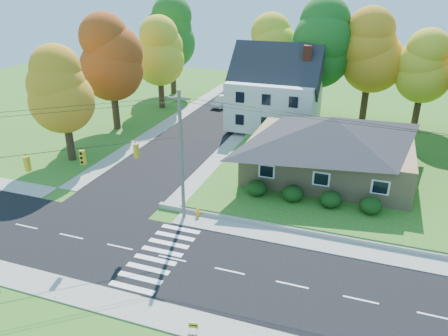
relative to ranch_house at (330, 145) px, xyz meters
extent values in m
plane|color=#3D7923|center=(-8.00, -16.00, -3.27)|extent=(120.00, 120.00, 0.00)
cube|color=black|center=(-8.00, -16.00, -3.26)|extent=(90.00, 8.00, 0.02)
cube|color=black|center=(-16.00, 10.00, -3.25)|extent=(8.00, 44.00, 0.02)
cube|color=#9C9A90|center=(-8.00, -11.00, -3.23)|extent=(90.00, 2.00, 0.08)
cube|color=#9C9A90|center=(-8.00, -21.00, -3.23)|extent=(90.00, 2.00, 0.08)
cube|color=#3D7923|center=(5.00, 5.00, -3.02)|extent=(30.00, 30.00, 0.50)
cube|color=tan|center=(0.00, 0.00, -1.17)|extent=(14.00, 10.00, 3.20)
pyramid|color=#26262B|center=(0.00, 0.00, 1.53)|extent=(14.60, 10.60, 2.20)
cube|color=silver|center=(-8.00, 12.00, 0.03)|extent=(10.00, 8.00, 5.60)
pyramid|color=#26262B|center=(-8.00, 12.00, 4.03)|extent=(10.40, 8.40, 2.40)
cube|color=brown|center=(-4.50, 12.00, 2.03)|extent=(0.90, 0.90, 9.60)
ellipsoid|color=#163A10|center=(-5.00, -6.20, -2.13)|extent=(1.70, 1.70, 1.27)
ellipsoid|color=#163A10|center=(-2.00, -6.20, -2.13)|extent=(1.70, 1.70, 1.27)
ellipsoid|color=#163A10|center=(1.00, -6.20, -2.13)|extent=(1.70, 1.70, 1.27)
ellipsoid|color=#163A10|center=(4.00, -6.20, -2.13)|extent=(1.70, 1.70, 1.27)
cylinder|color=#666059|center=(-9.50, -10.80, 1.73)|extent=(0.26, 0.26, 10.00)
cube|color=#666059|center=(-9.50, -10.80, 6.13)|extent=(1.60, 0.12, 0.12)
cube|color=gold|center=(-17.50, -17.20, 2.68)|extent=(0.26, 0.34, 1.00)
cube|color=gold|center=(-14.80, -15.05, 2.68)|extent=(0.34, 0.26, 1.00)
cube|color=gold|center=(-12.00, -12.80, 2.68)|extent=(0.26, 0.34, 1.00)
cylinder|color=black|center=(-16.00, -16.00, 3.33)|extent=(13.02, 10.43, 0.04)
cylinder|color=#3F2A19|center=(-10.00, 18.00, -0.07)|extent=(0.80, 0.80, 5.40)
sphere|color=gold|center=(-10.00, 18.00, 3.83)|extent=(6.72, 6.72, 6.72)
sphere|color=gold|center=(-10.00, 18.00, 5.51)|extent=(5.91, 5.91, 5.91)
sphere|color=gold|center=(-10.00, 18.00, 7.19)|extent=(5.11, 5.11, 5.11)
cylinder|color=#3F2A19|center=(-4.00, 17.00, 0.38)|extent=(0.86, 0.86, 6.30)
sphere|color=#20661E|center=(-4.00, 17.00, 4.93)|extent=(7.84, 7.84, 7.84)
sphere|color=#20661E|center=(-4.00, 17.00, 6.89)|extent=(6.90, 6.90, 6.90)
sphere|color=#20661E|center=(-4.00, 17.00, 8.85)|extent=(5.96, 5.96, 5.96)
cylinder|color=#3F2A19|center=(2.00, 18.00, 0.16)|extent=(0.83, 0.83, 5.85)
sphere|color=orange|center=(2.00, 18.00, 4.38)|extent=(7.28, 7.28, 7.28)
sphere|color=orange|center=(2.00, 18.00, 6.20)|extent=(6.41, 6.41, 6.41)
sphere|color=orange|center=(2.00, 18.00, 8.02)|extent=(5.53, 5.53, 5.53)
cylinder|color=#3F2A19|center=(8.00, 17.00, -0.29)|extent=(0.77, 0.77, 4.95)
sphere|color=gold|center=(8.00, 17.00, 3.28)|extent=(6.16, 6.16, 6.16)
sphere|color=gold|center=(8.00, 17.00, 4.82)|extent=(5.42, 5.42, 5.42)
sphere|color=gold|center=(8.00, 17.00, 6.36)|extent=(4.68, 4.68, 4.68)
cylinder|color=#3F2A19|center=(-25.00, -4.00, -0.79)|extent=(0.77, 0.77, 4.95)
sphere|color=orange|center=(-25.00, -4.00, 2.78)|extent=(6.16, 6.16, 6.16)
sphere|color=orange|center=(-25.00, -4.00, 4.32)|extent=(5.42, 5.42, 5.42)
sphere|color=orange|center=(-25.00, -4.00, 5.86)|extent=(4.68, 4.68, 4.68)
cylinder|color=#3F2A19|center=(-26.00, 6.00, -0.34)|extent=(0.83, 0.83, 5.85)
sphere|color=#AC4515|center=(-26.00, 6.00, 3.88)|extent=(7.28, 7.28, 7.28)
sphere|color=#AC4515|center=(-26.00, 6.00, 5.70)|extent=(6.41, 6.41, 6.41)
sphere|color=#AC4515|center=(-26.00, 6.00, 7.52)|extent=(5.53, 5.53, 5.53)
cylinder|color=#3F2A19|center=(-25.00, 16.00, -0.57)|extent=(0.80, 0.80, 5.40)
sphere|color=gold|center=(-25.00, 16.00, 3.33)|extent=(6.72, 6.72, 6.72)
sphere|color=gold|center=(-25.00, 16.00, 5.01)|extent=(5.91, 5.91, 5.91)
sphere|color=gold|center=(-25.00, 16.00, 6.69)|extent=(5.11, 5.11, 5.11)
cylinder|color=#3F2A19|center=(-27.00, 24.00, -0.12)|extent=(0.86, 0.86, 6.30)
sphere|color=#20661E|center=(-27.00, 24.00, 4.43)|extent=(7.84, 7.84, 7.84)
sphere|color=#20661E|center=(-27.00, 24.00, 6.39)|extent=(6.90, 6.90, 6.90)
sphere|color=#20661E|center=(-27.00, 24.00, 8.35)|extent=(5.96, 5.96, 5.96)
imported|color=silver|center=(-17.22, 19.47, -2.50)|extent=(2.00, 4.65, 1.49)
cylinder|color=#F0A70C|center=(-8.50, -10.44, -3.22)|extent=(0.34, 0.34, 0.09)
cylinder|color=#F0A70C|center=(-8.50, -10.44, -2.94)|extent=(0.22, 0.22, 0.51)
sphere|color=#F0A70C|center=(-8.50, -10.44, -2.63)|extent=(0.24, 0.24, 0.24)
cylinder|color=#F0A70C|center=(-8.50, -10.44, -2.85)|extent=(0.43, 0.18, 0.11)
cylinder|color=black|center=(-4.31, -21.52, -3.05)|extent=(0.02, 0.02, 0.44)
cylinder|color=black|center=(-3.92, -21.52, -3.05)|extent=(0.02, 0.02, 0.44)
cube|color=yellow|center=(-4.11, -21.52, -2.78)|extent=(0.52, 0.13, 0.35)
camera|label=1|loc=(3.21, -37.39, 13.91)|focal=35.00mm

